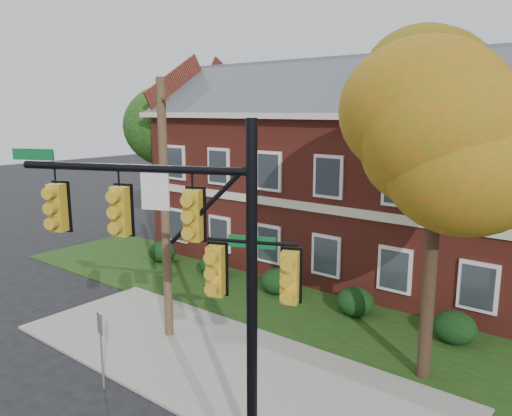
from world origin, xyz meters
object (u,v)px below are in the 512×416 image
Objects in this scene: apartment_building at (344,161)px; hedge_far_left at (162,252)px; tree_far_rear at (436,83)px; sign_post at (101,337)px; traffic_signal at (191,252)px; tree_near_right at (447,138)px; utility_pole at (165,211)px; hedge_center at (277,281)px; hedge_far_right at (454,327)px; hedge_left at (214,265)px; tree_left_rear at (182,122)px; hedge_right at (355,302)px.

hedge_far_left is at bearing -143.11° from apartment_building.
sign_post is at bearing -92.22° from tree_far_rear.
hedge_far_left is at bearing -122.50° from tree_far_rear.
hedge_far_left is 14.66m from traffic_signal.
tree_near_right is 7.00m from traffic_signal.
utility_pole is at bearing -92.70° from apartment_building.
hedge_far_right is at bearing 0.00° from hedge_center.
traffic_signal is at bearing -38.08° from hedge_far_left.
apartment_building is 13.43× the size of hedge_center.
hedge_left is (3.50, 0.00, 0.00)m from hedge_far_left.
tree_left_rear reaches higher than hedge_left.
tree_near_right is at bearing -11.27° from hedge_far_left.
tree_far_rear is (-5.88, 15.93, 2.17)m from tree_near_right.
hedge_left is 1.00× the size of hedge_right.
tree_left_rear reaches higher than hedge_far_right.
tree_far_rear reaches higher than tree_left_rear.
sign_post reaches higher than hedge_right.
hedge_far_right is (7.00, -5.25, -4.46)m from apartment_building.
hedge_center is at bearing 158.58° from tree_near_right.
apartment_building is 9.82m from hedge_far_right.
hedge_right is 0.19× the size of traffic_signal.
hedge_far_right is 6.77m from tree_near_right.
utility_pole is (9.23, -9.50, -2.46)m from tree_left_rear.
tree_far_rear is at bearing 38.97° from tree_left_rear.
traffic_signal is (7.61, -8.71, 3.95)m from hedge_left.
tree_left_rear is at bearing 162.63° from hedge_right.
sign_post is (-6.72, -5.76, -5.20)m from tree_near_right.
tree_far_rear is (1.34, 13.09, 8.32)m from hedge_center.
hedge_right is 0.16× the size of tree_left_rear.
hedge_right is at bearing -80.64° from tree_far_rear.
hedge_far_right is (7.00, 0.00, 0.00)m from hedge_center.
hedge_far_left is 10.50m from hedge_right.
hedge_left is 7.00m from hedge_right.
traffic_signal is at bearing -85.97° from hedge_right.
utility_pole is (-7.72, -2.53, -2.45)m from tree_near_right.
hedge_left is 16.25m from tree_far_rear.
sign_post is (10.23, -12.73, -5.21)m from tree_left_rear.
apartment_building is 14.56m from traffic_signal.
hedge_center is at bearing 180.00° from hedge_far_right.
sign_post is at bearing -109.25° from hedge_right.
tree_left_rear is at bearing 123.42° from hedge_far_left.
hedge_center is at bearing 0.00° from hedge_left.
hedge_far_right is 0.16× the size of tree_near_right.
utility_pole is (3.00, -5.36, 3.70)m from hedge_left.
hedge_center is 12.23m from tree_left_rear.
utility_pole is at bearing -60.77° from hedge_left.
apartment_building is 9.94m from tree_left_rear.
hedge_center is 7.00m from hedge_far_right.
hedge_center is 3.50m from hedge_right.
apartment_building reaches higher than hedge_left.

